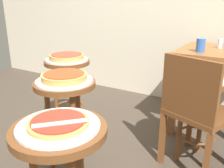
# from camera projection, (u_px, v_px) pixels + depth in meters

# --- Properties ---
(ground_plane) EXTENTS (6.00, 6.00, 0.00)m
(ground_plane) POSITION_uv_depth(u_px,v_px,m) (90.00, 165.00, 1.84)
(ground_plane) COLOR #42382D
(stool_foreground) EXTENTS (0.41, 0.41, 0.67)m
(stool_foreground) POSITION_uv_depth(u_px,v_px,m) (61.00, 161.00, 1.07)
(stool_foreground) COLOR brown
(stool_foreground) RESTS_ON ground_plane
(serving_plate_foreground) EXTENTS (0.35, 0.35, 0.01)m
(serving_plate_foreground) POSITION_uv_depth(u_px,v_px,m) (59.00, 126.00, 1.01)
(serving_plate_foreground) COLOR silver
(serving_plate_foreground) RESTS_ON stool_foreground
(pizza_foreground) EXTENTS (0.26, 0.26, 0.02)m
(pizza_foreground) POSITION_uv_depth(u_px,v_px,m) (58.00, 122.00, 1.01)
(pizza_foreground) COLOR tan
(pizza_foreground) RESTS_ON serving_plate_foreground
(stool_middle) EXTENTS (0.41, 0.41, 0.67)m
(stool_middle) POSITION_uv_depth(u_px,v_px,m) (66.00, 105.00, 1.65)
(stool_middle) COLOR brown
(stool_middle) RESTS_ON ground_plane
(serving_plate_middle) EXTENTS (0.37, 0.37, 0.01)m
(serving_plate_middle) POSITION_uv_depth(u_px,v_px,m) (64.00, 81.00, 1.60)
(serving_plate_middle) COLOR white
(serving_plate_middle) RESTS_ON stool_middle
(pizza_middle) EXTENTS (0.30, 0.30, 0.05)m
(pizza_middle) POSITION_uv_depth(u_px,v_px,m) (64.00, 77.00, 1.59)
(pizza_middle) COLOR tan
(pizza_middle) RESTS_ON serving_plate_middle
(stool_leftside) EXTENTS (0.41, 0.41, 0.67)m
(stool_leftside) POSITION_uv_depth(u_px,v_px,m) (68.00, 78.00, 2.24)
(stool_leftside) COLOR brown
(stool_leftside) RESTS_ON ground_plane
(serving_plate_leftside) EXTENTS (0.38, 0.38, 0.01)m
(serving_plate_leftside) POSITION_uv_depth(u_px,v_px,m) (67.00, 60.00, 2.19)
(serving_plate_leftside) COLOR silver
(serving_plate_leftside) RESTS_ON stool_leftside
(pizza_leftside) EXTENTS (0.31, 0.31, 0.05)m
(pizza_leftside) POSITION_uv_depth(u_px,v_px,m) (67.00, 57.00, 2.18)
(pizza_leftside) COLOR tan
(pizza_leftside) RESTS_ON serving_plate_leftside
(stool_rear) EXTENTS (0.41, 0.41, 0.67)m
(stool_rear) POSITION_uv_depth(u_px,v_px,m) (200.00, 100.00, 1.73)
(stool_rear) COLOR brown
(stool_rear) RESTS_ON ground_plane
(serving_plate_rear) EXTENTS (0.36, 0.36, 0.01)m
(serving_plate_rear) POSITION_uv_depth(u_px,v_px,m) (203.00, 77.00, 1.68)
(serving_plate_rear) COLOR silver
(serving_plate_rear) RESTS_ON stool_rear
(pizza_rear) EXTENTS (0.27, 0.27, 0.02)m
(pizza_rear) POSITION_uv_depth(u_px,v_px,m) (204.00, 75.00, 1.67)
(pizza_rear) COLOR tan
(pizza_rear) RESTS_ON serving_plate_rear
(cup_near_edge) EXTENTS (0.07, 0.07, 0.11)m
(cup_near_edge) POSITION_uv_depth(u_px,v_px,m) (201.00, 45.00, 2.04)
(cup_near_edge) COLOR #3360B2
(cup_near_edge) RESTS_ON dining_table
(condiment_shaker) EXTENTS (0.04, 0.04, 0.08)m
(condiment_shaker) POSITION_uv_depth(u_px,v_px,m) (220.00, 43.00, 2.22)
(condiment_shaker) COLOR white
(condiment_shaker) RESTS_ON dining_table
(wooden_chair) EXTENTS (0.51, 0.51, 0.85)m
(wooden_chair) POSITION_uv_depth(u_px,v_px,m) (196.00, 110.00, 1.67)
(wooden_chair) COLOR brown
(wooden_chair) RESTS_ON ground_plane
(pizza_server_knife) EXTENTS (0.17, 0.18, 0.01)m
(pizza_server_knife) POSITION_uv_depth(u_px,v_px,m) (60.00, 123.00, 0.97)
(pizza_server_knife) COLOR silver
(pizza_server_knife) RESTS_ON pizza_foreground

